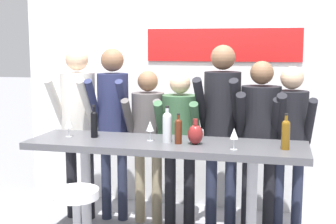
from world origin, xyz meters
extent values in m
cube|color=white|center=(0.00, 1.34, 1.36)|extent=(4.04, 0.10, 2.72)
cube|color=red|center=(0.33, 1.28, 1.85)|extent=(1.70, 0.02, 0.36)
cube|color=#4C4C51|center=(0.00, 0.00, 0.98)|extent=(2.44, 0.67, 0.06)
cylinder|color=#B2B2B7|center=(-0.76, 0.00, 0.50)|extent=(0.09, 0.09, 0.95)
cylinder|color=#B2B2B7|center=(0.76, 0.00, 0.50)|extent=(0.09, 0.09, 0.95)
cylinder|color=white|center=(-0.54, -0.68, 0.72)|extent=(0.35, 0.35, 0.07)
cylinder|color=black|center=(-1.19, 0.61, 0.44)|extent=(0.11, 0.11, 0.88)
cylinder|color=black|center=(-1.00, 0.62, 0.44)|extent=(0.11, 0.11, 0.88)
cylinder|color=beige|center=(-1.09, 0.62, 1.22)|extent=(0.36, 0.36, 0.69)
sphere|color=#D6AD89|center=(-1.09, 0.62, 1.71)|extent=(0.24, 0.24, 0.24)
cylinder|color=beige|center=(-1.26, 0.44, 1.27)|extent=(0.09, 0.41, 0.53)
cylinder|color=beige|center=(-0.92, 0.45, 1.27)|extent=(0.09, 0.41, 0.53)
cylinder|color=#23283D|center=(-0.81, 0.64, 0.44)|extent=(0.10, 0.10, 0.87)
cylinder|color=#23283D|center=(-0.63, 0.66, 0.44)|extent=(0.10, 0.10, 0.87)
cylinder|color=#23284C|center=(-0.72, 0.65, 1.22)|extent=(0.35, 0.35, 0.69)
sphere|color=brown|center=(-0.72, 0.65, 1.70)|extent=(0.24, 0.24, 0.24)
cylinder|color=#23284C|center=(-0.86, 0.47, 1.27)|extent=(0.11, 0.40, 0.52)
cylinder|color=#23284C|center=(-0.55, 0.49, 1.27)|extent=(0.11, 0.40, 0.52)
cylinder|color=gray|center=(-0.43, 0.65, 0.38)|extent=(0.11, 0.11, 0.76)
cylinder|color=gray|center=(-0.25, 0.65, 0.38)|extent=(0.11, 0.11, 0.76)
cylinder|color=#514C4C|center=(-0.34, 0.65, 1.07)|extent=(0.35, 0.35, 0.61)
sphere|color=brown|center=(-0.34, 0.65, 1.49)|extent=(0.21, 0.21, 0.21)
cylinder|color=#514C4C|center=(-0.49, 0.50, 1.11)|extent=(0.09, 0.36, 0.47)
cylinder|color=#514C4C|center=(-0.18, 0.51, 1.11)|extent=(0.09, 0.36, 0.47)
cylinder|color=black|center=(-0.10, 0.60, 0.38)|extent=(0.11, 0.11, 0.76)
cylinder|color=black|center=(0.10, 0.61, 0.38)|extent=(0.11, 0.11, 0.76)
cylinder|color=#335638|center=(0.00, 0.60, 1.06)|extent=(0.38, 0.38, 0.60)
sphere|color=#D6AD89|center=(0.00, 0.60, 1.48)|extent=(0.21, 0.21, 0.21)
cylinder|color=#335638|center=(-0.16, 0.45, 1.10)|extent=(0.11, 0.37, 0.47)
cylinder|color=#335638|center=(0.18, 0.47, 1.10)|extent=(0.11, 0.37, 0.47)
cylinder|color=#23283D|center=(0.32, 0.66, 0.44)|extent=(0.11, 0.11, 0.89)
cylinder|color=#23283D|center=(0.51, 0.64, 0.44)|extent=(0.11, 0.11, 0.89)
cylinder|color=black|center=(0.41, 0.65, 1.24)|extent=(0.39, 0.39, 0.70)
sphere|color=brown|center=(0.41, 0.65, 1.73)|extent=(0.24, 0.24, 0.24)
cylinder|color=black|center=(0.23, 0.49, 1.29)|extent=(0.12, 0.42, 0.54)
cylinder|color=black|center=(0.57, 0.46, 1.29)|extent=(0.12, 0.42, 0.54)
cylinder|color=black|center=(0.69, 0.60, 0.41)|extent=(0.12, 0.12, 0.82)
cylinder|color=black|center=(0.89, 0.61, 0.41)|extent=(0.12, 0.12, 0.82)
cylinder|color=black|center=(0.79, 0.60, 1.14)|extent=(0.39, 0.39, 0.65)
sphere|color=brown|center=(0.79, 0.60, 1.59)|extent=(0.22, 0.22, 0.22)
cylinder|color=black|center=(0.62, 0.44, 1.19)|extent=(0.11, 0.39, 0.50)
cylinder|color=black|center=(0.97, 0.45, 1.19)|extent=(0.11, 0.39, 0.50)
cylinder|color=#23283D|center=(0.98, 0.62, 0.40)|extent=(0.10, 0.10, 0.79)
cylinder|color=#23283D|center=(1.15, 0.64, 0.40)|extent=(0.10, 0.10, 0.79)
cylinder|color=black|center=(1.07, 0.63, 1.11)|extent=(0.35, 0.35, 0.63)
sphere|color=#D6AD89|center=(1.07, 0.63, 1.55)|extent=(0.22, 0.22, 0.22)
cylinder|color=black|center=(0.93, 0.46, 1.15)|extent=(0.11, 0.38, 0.48)
cylinder|color=black|center=(1.23, 0.49, 1.15)|extent=(0.11, 0.38, 0.48)
cylinder|color=#4C1E0F|center=(0.13, -0.04, 1.10)|extent=(0.06, 0.06, 0.18)
sphere|color=#4C1E0F|center=(0.13, -0.04, 1.20)|extent=(0.06, 0.06, 0.06)
cylinder|color=#4C1E0F|center=(0.13, -0.04, 1.23)|extent=(0.02, 0.02, 0.07)
cylinder|color=black|center=(0.13, -0.04, 1.27)|extent=(0.03, 0.03, 0.01)
cylinder|color=brown|center=(1.02, -0.06, 1.12)|extent=(0.07, 0.07, 0.21)
sphere|color=brown|center=(1.02, -0.06, 1.22)|extent=(0.07, 0.07, 0.07)
cylinder|color=brown|center=(1.02, -0.06, 1.26)|extent=(0.03, 0.03, 0.07)
cylinder|color=black|center=(1.02, -0.06, 1.30)|extent=(0.03, 0.03, 0.02)
cylinder|color=#B7BCC1|center=(0.02, -0.02, 1.13)|extent=(0.08, 0.08, 0.23)
sphere|color=#B7BCC1|center=(0.02, -0.02, 1.24)|extent=(0.08, 0.08, 0.08)
cylinder|color=#B7BCC1|center=(0.02, -0.02, 1.28)|extent=(0.03, 0.03, 0.08)
cylinder|color=black|center=(0.02, -0.02, 1.33)|extent=(0.03, 0.03, 0.02)
cylinder|color=black|center=(-0.68, 0.04, 1.12)|extent=(0.06, 0.06, 0.21)
sphere|color=black|center=(-0.68, 0.04, 1.22)|extent=(0.06, 0.06, 0.06)
cylinder|color=black|center=(-0.68, 0.04, 1.26)|extent=(0.02, 0.02, 0.07)
cylinder|color=black|center=(-0.68, 0.04, 1.30)|extent=(0.03, 0.03, 0.02)
cylinder|color=silver|center=(-0.92, 0.01, 1.02)|extent=(0.06, 0.06, 0.01)
cylinder|color=silver|center=(-0.92, 0.01, 1.06)|extent=(0.01, 0.01, 0.08)
cone|color=silver|center=(-0.92, 0.01, 1.14)|extent=(0.07, 0.07, 0.09)
cylinder|color=silver|center=(0.61, -0.16, 1.02)|extent=(0.06, 0.06, 0.01)
cylinder|color=silver|center=(0.61, -0.16, 1.06)|extent=(0.01, 0.01, 0.08)
cone|color=silver|center=(0.61, -0.16, 1.14)|extent=(0.07, 0.07, 0.09)
cylinder|color=silver|center=(-0.14, 0.02, 1.02)|extent=(0.06, 0.06, 0.01)
cylinder|color=silver|center=(-0.14, 0.02, 1.06)|extent=(0.01, 0.01, 0.08)
cone|color=silver|center=(-0.14, 0.02, 1.14)|extent=(0.07, 0.07, 0.09)
ellipsoid|color=maroon|center=(0.27, -0.03, 1.10)|extent=(0.13, 0.13, 0.17)
cylinder|color=maroon|center=(0.27, -0.03, 1.21)|extent=(0.04, 0.04, 0.05)
camera|label=1|loc=(0.96, -3.88, 1.86)|focal=50.00mm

